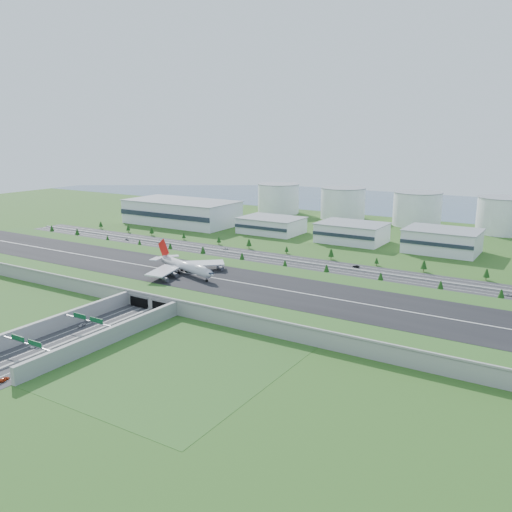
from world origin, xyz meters
The scene contains 25 objects.
ground centered at (0.00, 0.00, 0.00)m, with size 1200.00×1200.00×0.00m, color #2C4515.
airfield_deck centered at (0.00, -0.09, 4.12)m, with size 520.00×100.00×9.20m.
underpass_road centered at (0.00, -99.42, 3.43)m, with size 38.80×120.40×8.00m.
sign_gantry_near centered at (0.00, -95.04, 6.95)m, with size 38.70×0.70×9.80m.
sign_gantry_far centered at (0.00, -130.04, 6.95)m, with size 38.70×0.70×9.80m.
north_expressway centered at (0.00, 95.00, 0.06)m, with size 560.00×36.00×0.12m, color #28282B.
tree_row centered at (7.14, 96.38, 4.74)m, with size 509.84×48.63×8.49m.
hangar_west centered at (-170.00, 185.00, 12.50)m, with size 120.00×60.00×25.00m, color white.
hangar_mid_a centered at (-60.00, 190.00, 7.50)m, with size 58.00×42.00×15.00m, color white.
hangar_mid_b centered at (25.00, 190.00, 8.50)m, with size 58.00×42.00×17.00m, color white.
hangar_mid_c centered at (105.00, 190.00, 9.50)m, with size 58.00×42.00×19.00m, color white.
fuel_tank_a centered at (-120.00, 310.00, 17.50)m, with size 50.00×50.00×35.00m, color silver.
fuel_tank_b centered at (-35.00, 310.00, 17.50)m, with size 50.00×50.00×35.00m, color silver.
fuel_tank_c centered at (50.00, 310.00, 17.50)m, with size 50.00×50.00×35.00m, color silver.
fuel_tank_d centered at (135.00, 310.00, 17.50)m, with size 50.00×50.00×35.00m, color silver.
bay_water centered at (0.00, 480.00, 0.03)m, with size 1200.00×260.00×0.06m, color #38516B.
boeing_747 centered at (-13.40, -2.14, 13.64)m, with size 62.13×57.84×19.83m.
car_0 centered at (-11.70, -89.51, 0.93)m, with size 1.92×4.78×1.63m, color #ABAAAF.
car_1 centered at (-8.20, -119.68, 0.98)m, with size 1.81×5.20×1.71m, color silver.
car_2 centered at (9.17, -81.56, 0.78)m, with size 2.17×4.72×1.31m, color #0D0C3D.
car_3 centered at (11.07, -149.26, 0.84)m, with size 2.02×4.96×1.44m, color #A42D0F.
car_4 centered at (-154.99, 87.07, 0.82)m, with size 1.65×4.10×1.40m, color #5E5D63.
car_5 centered at (63.76, 102.86, 0.96)m, with size 1.77×5.09×1.68m, color black.
car_6 centered at (170.54, 84.95, 0.84)m, with size 2.39×5.19×1.44m, color #B2B1B6.
car_7 centered at (-54.95, 103.26, 0.80)m, with size 1.91×4.71×1.37m, color white.
Camera 1 is at (205.98, -268.07, 100.20)m, focal length 38.00 mm.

